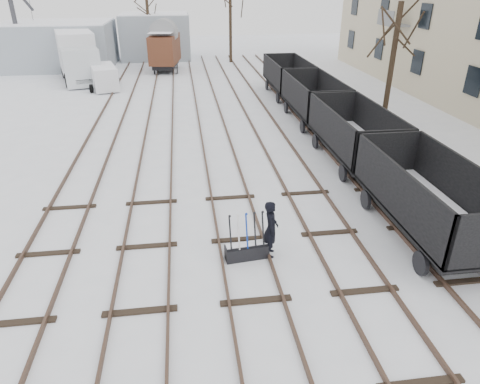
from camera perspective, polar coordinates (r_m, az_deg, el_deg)
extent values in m
plane|color=white|center=(11.65, 2.13, -14.39)|extent=(120.00, 120.00, 0.00)
cube|color=black|center=(24.43, -19.55, 6.96)|extent=(0.07, 52.00, 0.15)
cube|color=black|center=(24.17, -16.21, 7.24)|extent=(0.07, 52.00, 0.15)
cube|color=black|center=(13.81, -25.20, -9.79)|extent=(1.90, 0.20, 0.08)
cube|color=black|center=(23.98, -12.49, 7.52)|extent=(0.07, 52.00, 0.15)
cube|color=black|center=(23.90, -9.04, 7.76)|extent=(0.07, 52.00, 0.15)
cube|color=black|center=(13.17, -12.55, -9.48)|extent=(1.90, 0.20, 0.08)
cube|color=black|center=(23.90, -5.26, 7.98)|extent=(0.07, 52.00, 0.15)
cube|color=black|center=(24.00, -1.80, 8.16)|extent=(0.07, 52.00, 0.15)
cube|color=black|center=(13.19, 0.66, -8.67)|extent=(1.90, 0.20, 0.08)
cube|color=black|center=(24.20, 1.92, 8.31)|extent=(0.07, 52.00, 0.15)
cube|color=black|center=(24.47, 5.28, 8.42)|extent=(0.07, 52.00, 0.15)
cube|color=black|center=(13.87, 13.12, -7.49)|extent=(1.90, 0.20, 0.08)
cube|color=black|center=(24.86, 8.84, 8.51)|extent=(0.07, 52.00, 0.15)
cube|color=black|center=(25.29, 12.00, 8.56)|extent=(0.07, 52.00, 0.15)
cube|color=black|center=(15.13, 23.90, -6.18)|extent=(1.90, 0.20, 0.08)
cube|color=#96A0AA|center=(46.44, -22.99, 17.59)|extent=(10.00, 8.00, 4.00)
cube|color=white|center=(46.23, -23.46, 20.07)|extent=(9.80, 7.84, 0.10)
cube|color=#96A0AA|center=(49.02, -11.13, 19.69)|extent=(7.00, 6.00, 4.40)
cube|color=white|center=(48.82, -11.37, 22.31)|extent=(6.86, 5.88, 0.10)
cube|color=black|center=(13.08, 0.88, -7.97)|extent=(1.34, 0.56, 0.44)
cube|color=black|center=(12.94, 0.89, -7.10)|extent=(1.33, 0.45, 0.06)
cube|color=white|center=(12.92, 0.89, -6.95)|extent=(1.27, 0.40, 0.03)
cylinder|color=black|center=(12.58, -1.31, -5.54)|extent=(0.09, 0.32, 1.08)
cylinder|color=silver|center=(12.63, -0.20, -5.40)|extent=(0.09, 0.32, 1.08)
cylinder|color=#0B2B94|center=(12.68, 0.90, -5.25)|extent=(0.09, 0.32, 1.08)
cylinder|color=black|center=(12.74, 1.99, -5.10)|extent=(0.09, 0.32, 1.08)
cylinder|color=black|center=(12.80, 3.07, -4.96)|extent=(0.09, 0.32, 1.08)
imported|color=black|center=(12.90, 4.14, -4.92)|extent=(0.54, 0.73, 1.82)
cube|color=black|center=(15.22, 23.35, -3.05)|extent=(1.99, 5.46, 0.41)
cube|color=black|center=(15.12, 23.49, -2.37)|extent=(2.48, 6.20, 0.12)
cube|color=black|center=(14.20, 19.95, 0.18)|extent=(0.10, 6.20, 1.65)
cube|color=black|center=(15.42, 27.85, 0.69)|extent=(0.10, 6.20, 1.65)
cube|color=white|center=(15.08, 23.56, -2.02)|extent=(2.23, 5.96, 0.06)
cylinder|color=black|center=(13.40, 22.95, -8.73)|extent=(0.12, 0.72, 0.72)
cylinder|color=black|center=(17.41, 23.30, -0.47)|extent=(0.12, 0.72, 0.72)
cube|color=black|center=(20.40, 14.74, 5.68)|extent=(1.99, 5.46, 0.41)
cube|color=black|center=(20.33, 14.81, 6.23)|extent=(2.48, 6.20, 0.12)
cube|color=black|center=(19.65, 11.84, 8.41)|extent=(0.10, 6.20, 1.65)
cube|color=black|center=(20.55, 18.19, 8.44)|extent=(0.10, 6.20, 1.65)
cube|color=white|center=(20.29, 14.84, 6.50)|extent=(2.23, 5.96, 0.06)
cylinder|color=black|center=(18.40, 13.54, 2.48)|extent=(0.12, 0.72, 0.72)
cylinder|color=black|center=(22.65, 15.55, 6.82)|extent=(0.12, 0.72, 0.72)
cube|color=black|center=(26.12, 9.66, 10.70)|extent=(1.99, 5.46, 0.41)
cube|color=black|center=(26.07, 9.69, 11.14)|extent=(2.48, 6.20, 0.12)
cube|color=black|center=(25.54, 7.22, 12.90)|extent=(0.10, 6.20, 1.65)
cube|color=black|center=(26.24, 12.38, 12.87)|extent=(0.10, 6.20, 1.65)
cube|color=white|center=(26.04, 9.71, 11.35)|extent=(2.23, 5.96, 0.06)
cylinder|color=black|center=(24.07, 8.33, 8.66)|extent=(0.12, 0.72, 0.72)
cylinder|color=black|center=(28.36, 10.70, 11.22)|extent=(0.12, 0.72, 0.72)
cube|color=black|center=(32.10, 6.35, 13.84)|extent=(1.99, 5.46, 0.41)
cube|color=black|center=(32.06, 6.37, 14.20)|extent=(2.48, 6.20, 0.12)
cube|color=black|center=(31.63, 4.27, 15.65)|extent=(0.10, 6.20, 1.65)
cube|color=black|center=(32.20, 8.58, 15.63)|extent=(0.10, 6.20, 1.65)
cube|color=white|center=(32.04, 6.38, 14.38)|extent=(2.23, 5.96, 0.06)
cylinder|color=black|center=(30.04, 5.06, 12.41)|extent=(0.12, 0.72, 0.72)
cylinder|color=black|center=(34.33, 7.44, 14.07)|extent=(0.12, 0.72, 0.72)
cube|color=black|center=(41.68, -9.85, 16.43)|extent=(2.35, 4.27, 0.37)
cube|color=#4C2416|center=(41.47, -10.00, 18.30)|extent=(2.87, 4.88, 2.39)
cube|color=white|center=(41.29, -10.18, 20.38)|extent=(2.62, 4.62, 0.04)
cylinder|color=black|center=(40.33, -11.35, 15.58)|extent=(0.11, 0.64, 0.64)
cylinder|color=black|center=(43.16, -8.38, 16.49)|extent=(0.11, 0.64, 0.64)
cube|color=black|center=(39.87, -20.54, 14.77)|extent=(3.61, 8.48, 0.33)
cube|color=silver|center=(36.73, -21.70, 15.12)|extent=(3.17, 2.87, 2.78)
cube|color=silver|center=(40.47, -20.67, 17.24)|extent=(4.26, 6.31, 3.11)
cube|color=white|center=(40.29, -21.05, 19.43)|extent=(4.18, 6.19, 0.04)
cylinder|color=black|center=(37.41, -23.24, 13.55)|extent=(0.33, 1.11, 1.11)
cylinder|color=black|center=(42.65, -18.07, 15.73)|extent=(0.33, 1.11, 1.11)
cube|color=silver|center=(35.56, -17.67, 14.42)|extent=(2.68, 4.30, 1.63)
cube|color=white|center=(35.42, -17.86, 15.73)|extent=(2.61, 4.20, 0.04)
cylinder|color=black|center=(34.61, -19.20, 12.89)|extent=(0.20, 0.63, 0.63)
cylinder|color=black|center=(36.79, -15.97, 14.07)|extent=(0.20, 0.63, 0.63)
cube|color=#323237|center=(45.73, -26.76, 14.67)|extent=(1.86, 1.86, 0.73)
cylinder|color=#323237|center=(45.32, -27.64, 18.69)|extent=(0.40, 0.40, 7.31)
cylinder|color=black|center=(48.65, -26.52, 20.15)|extent=(0.04, 0.04, 4.11)
cylinder|color=black|center=(25.84, 19.53, 15.46)|extent=(0.30, 0.30, 6.62)
cylinder|color=black|center=(47.66, -12.04, 20.60)|extent=(0.30, 0.30, 6.33)
cylinder|color=black|center=(45.43, -1.28, 21.48)|extent=(0.30, 0.30, 7.30)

